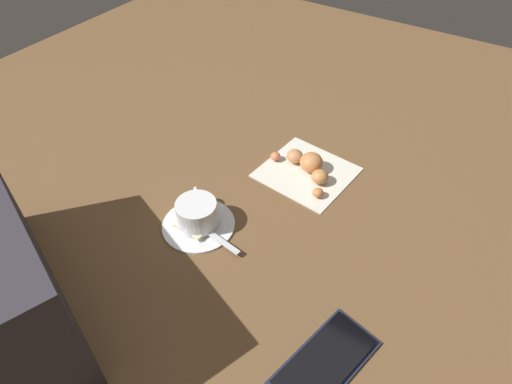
{
  "coord_description": "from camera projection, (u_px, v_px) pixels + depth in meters",
  "views": [
    {
      "loc": [
        -0.48,
        -0.29,
        0.56
      ],
      "look_at": [
        -0.0,
        0.02,
        0.01
      ],
      "focal_mm": 30.61,
      "sensor_mm": 36.0,
      "label": 1
    }
  ],
  "objects": [
    {
      "name": "teaspoon",
      "position": [
        198.0,
        224.0,
        0.74
      ],
      "size": [
        0.03,
        0.14,
        0.01
      ],
      "color": "silver",
      "rests_on": "saucer"
    },
    {
      "name": "croissant",
      "position": [
        308.0,
        165.0,
        0.84
      ],
      "size": [
        0.1,
        0.14,
        0.04
      ],
      "color": "#C47642",
      "rests_on": "napkin"
    },
    {
      "name": "napkin",
      "position": [
        307.0,
        172.0,
        0.85
      ],
      "size": [
        0.17,
        0.18,
        0.0
      ],
      "primitive_type": "cube",
      "rotation": [
        0.0,
        0.0,
        -0.1
      ],
      "color": "silver",
      "rests_on": "ground"
    },
    {
      "name": "sugar_packet",
      "position": [
        188.0,
        229.0,
        0.73
      ],
      "size": [
        0.02,
        0.06,
        0.01
      ],
      "primitive_type": "cube",
      "rotation": [
        0.0,
        0.0,
        4.65
      ],
      "color": "beige",
      "rests_on": "saucer"
    },
    {
      "name": "cell_phone",
      "position": [
        325.0,
        362.0,
        0.57
      ],
      "size": [
        0.17,
        0.11,
        0.01
      ],
      "color": "#1B2236",
      "rests_on": "ground"
    },
    {
      "name": "espresso_cup",
      "position": [
        197.0,
        213.0,
        0.73
      ],
      "size": [
        0.08,
        0.07,
        0.05
      ],
      "color": "white",
      "rests_on": "saucer"
    },
    {
      "name": "saucer",
      "position": [
        199.0,
        224.0,
        0.75
      ],
      "size": [
        0.13,
        0.13,
        0.01
      ],
      "primitive_type": "cylinder",
      "color": "white",
      "rests_on": "ground"
    },
    {
      "name": "ground_plane",
      "position": [
        265.0,
        201.0,
        0.8
      ],
      "size": [
        1.8,
        1.8,
        0.0
      ],
      "primitive_type": "plane",
      "color": "brown"
    }
  ]
}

